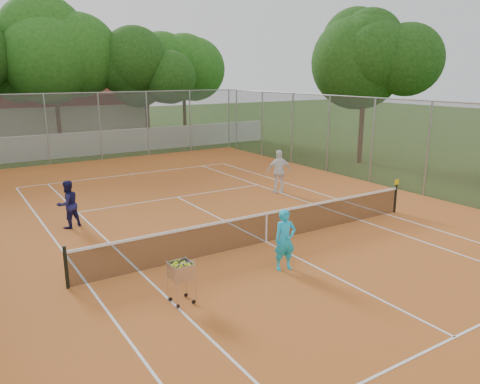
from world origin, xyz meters
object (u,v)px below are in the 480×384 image
player_near (285,240)px  ball_hopper (181,281)px  player_far_left (68,204)px  tennis_net (266,227)px  player_far_right (279,172)px  clubhouse (29,111)px

player_near → ball_hopper: bearing=-163.3°
player_far_left → tennis_net: bearing=115.6°
player_near → player_far_left: bearing=133.0°
player_near → player_far_right: (4.88, 6.65, 0.12)m
ball_hopper → tennis_net: bearing=34.9°
player_far_right → player_far_left: bearing=21.2°
player_near → ball_hopper: (-3.14, -0.25, -0.29)m
player_near → player_far_left: 7.78m
tennis_net → player_near: 2.11m
ball_hopper → player_far_right: bearing=46.6°
clubhouse → tennis_net: bearing=-86.1°
ball_hopper → player_far_left: bearing=102.9°
clubhouse → ball_hopper: 31.28m
tennis_net → ball_hopper: 4.49m
player_near → player_far_left: (-3.98, 6.68, -0.01)m
player_far_left → player_far_right: 8.86m
tennis_net → clubhouse: 29.12m
player_far_right → ball_hopper: player_far_right is taller
clubhouse → player_far_right: bearing=-75.9°
player_far_left → player_far_right: player_far_right is taller
player_far_left → ball_hopper: 6.99m
player_far_right → ball_hopper: (-8.01, -6.90, -0.41)m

